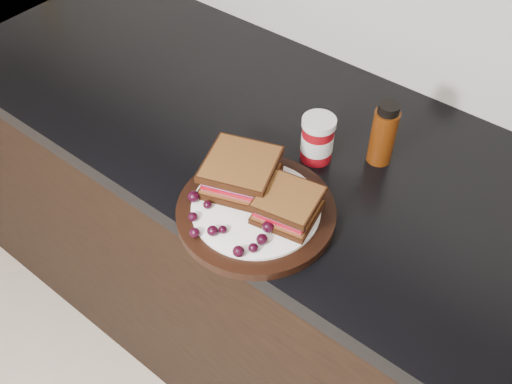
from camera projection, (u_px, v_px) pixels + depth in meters
base_cabinets at (270, 267)px, 1.50m from camera, size 3.96×0.58×0.86m
countertop at (274, 139)px, 1.17m from camera, size 3.98×0.60×0.04m
plate at (256, 212)px, 1.00m from camera, size 0.28×0.28×0.02m
sandwich_left at (241, 173)px, 1.00m from camera, size 0.16×0.16×0.06m
sandwich_right at (288, 205)px, 0.96m from camera, size 0.12×0.12×0.05m
grape_0 at (194, 196)px, 0.99m from camera, size 0.02×0.02×0.02m
grape_1 at (207, 205)px, 0.98m from camera, size 0.02×0.02×0.01m
grape_2 at (193, 217)px, 0.96m from camera, size 0.02×0.02×0.02m
grape_3 at (195, 233)px, 0.94m from camera, size 0.02×0.02×0.02m
grape_4 at (212, 231)px, 0.94m from camera, size 0.02×0.02×0.02m
grape_5 at (223, 230)px, 0.94m from camera, size 0.01×0.01×0.01m
grape_6 at (238, 251)px, 0.91m from camera, size 0.02×0.02×0.02m
grape_7 at (253, 248)px, 0.92m from camera, size 0.02×0.02×0.02m
grape_8 at (262, 239)px, 0.93m from camera, size 0.02×0.02×0.02m
grape_9 at (268, 227)px, 0.94m from camera, size 0.02×0.02×0.02m
grape_10 at (301, 231)px, 0.94m from camera, size 0.02×0.02×0.02m
grape_11 at (291, 224)px, 0.95m from camera, size 0.02×0.02×0.01m
grape_12 at (298, 217)px, 0.96m from camera, size 0.02×0.02×0.02m
grape_13 at (302, 194)px, 1.00m from camera, size 0.02×0.02×0.02m
grape_14 at (251, 174)px, 1.03m from camera, size 0.02×0.02×0.02m
grape_15 at (242, 182)px, 1.02m from camera, size 0.02×0.02×0.02m
grape_16 at (226, 180)px, 1.02m from camera, size 0.02×0.02×0.02m
grape_17 at (219, 190)px, 1.00m from camera, size 0.02×0.02×0.02m
grape_18 at (241, 169)px, 1.04m from camera, size 0.02×0.02×0.02m
grape_19 at (234, 171)px, 1.03m from camera, size 0.02×0.02×0.02m
grape_20 at (231, 191)px, 1.00m from camera, size 0.02×0.02×0.02m
condiment_jar at (317, 139)px, 1.07m from camera, size 0.08×0.08×0.09m
oil_bottle at (384, 133)px, 1.06m from camera, size 0.05×0.05×0.13m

